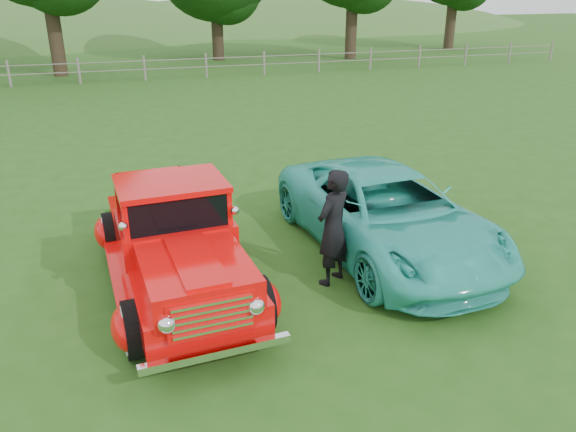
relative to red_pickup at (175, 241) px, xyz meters
name	(u,v)px	position (x,y,z in m)	size (l,w,h in m)	color
ground	(272,317)	(1.15, -1.26, -0.80)	(140.00, 140.00, 0.00)	#234D14
distant_hills	(83,72)	(-2.94, 58.21, -5.34)	(116.00, 60.00, 18.00)	#335820
fence_line	(144,68)	(1.15, 20.74, -0.19)	(48.00, 0.12, 1.20)	slate
red_pickup	(175,241)	(0.00, 0.00, 0.00)	(2.45, 5.08, 1.78)	black
teal_sedan	(387,213)	(3.65, 0.20, -0.08)	(2.38, 5.16, 1.43)	#2EB8A4
man	(333,228)	(2.34, -0.54, 0.13)	(0.68, 0.45, 1.86)	black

